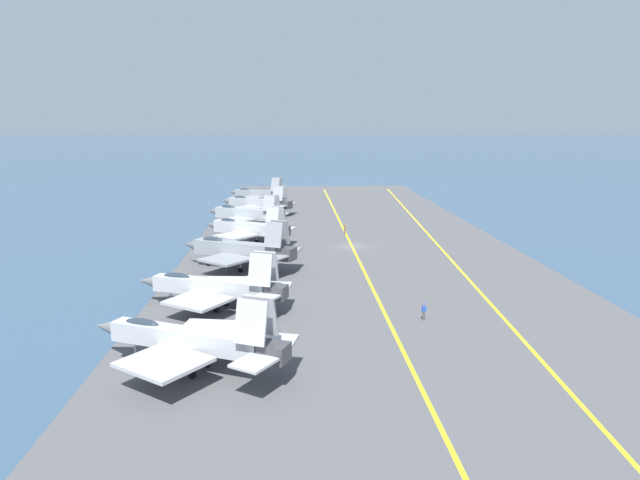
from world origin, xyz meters
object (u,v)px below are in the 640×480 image
(parked_jet_nearest, at_px, (190,339))
(parked_jet_fourth, at_px, (248,228))
(parked_jet_second, at_px, (214,287))
(parked_jet_sixth, at_px, (257,203))
(parked_jet_third, at_px, (239,249))
(crew_blue_vest, at_px, (424,311))
(parked_jet_fifth, at_px, (246,214))
(parked_jet_seventh, at_px, (258,194))
(crew_brown_vest, at_px, (345,229))

(parked_jet_nearest, xyz_separation_m, parked_jet_fourth, (47.97, -0.76, -0.01))
(parked_jet_second, distance_m, parked_jet_sixth, 63.88)
(parked_jet_third, distance_m, crew_blue_vest, 29.04)
(parked_jet_fifth, bearing_deg, parked_jet_seventh, -0.65)
(parked_jet_second, distance_m, parked_jet_seventh, 80.10)
(crew_brown_vest, bearing_deg, parked_jet_second, 156.63)
(parked_jet_third, height_order, crew_brown_vest, parked_jet_third)
(parked_jet_sixth, bearing_deg, crew_blue_vest, -163.36)
(parked_jet_second, relative_size, crew_brown_vest, 9.54)
(parked_jet_fourth, height_order, parked_jet_fifth, parked_jet_fourth)
(parked_jet_sixth, bearing_deg, parked_jet_fifth, 176.79)
(parked_jet_second, bearing_deg, parked_jet_third, -3.98)
(parked_jet_second, bearing_deg, parked_jet_fourth, -1.82)
(parked_jet_second, height_order, parked_jet_fifth, parked_jet_fifth)
(parked_jet_nearest, bearing_deg, parked_jet_second, 1.02)
(parked_jet_fifth, relative_size, parked_jet_seventh, 1.04)
(parked_jet_nearest, bearing_deg, parked_jet_fifth, 0.56)
(parked_jet_third, relative_size, parked_jet_fourth, 1.09)
(parked_jet_second, height_order, crew_brown_vest, parked_jet_second)
(parked_jet_second, relative_size, parked_jet_third, 1.02)
(parked_jet_fourth, bearing_deg, parked_jet_seventh, 1.20)
(parked_jet_fourth, bearing_deg, crew_brown_vest, -65.00)
(crew_brown_vest, bearing_deg, crew_blue_vest, -175.22)
(crew_blue_vest, bearing_deg, parked_jet_third, 43.49)
(parked_jet_second, height_order, parked_jet_third, parked_jet_third)
(parked_jet_second, xyz_separation_m, parked_jet_sixth, (63.87, -0.61, -0.02))
(parked_jet_seventh, relative_size, crew_brown_vest, 8.56)
(parked_jet_third, relative_size, parked_jet_sixth, 0.99)
(parked_jet_fifth, height_order, crew_brown_vest, parked_jet_fifth)
(parked_jet_sixth, bearing_deg, crew_brown_vest, -144.82)
(parked_jet_nearest, relative_size, parked_jet_sixth, 1.03)
(parked_jet_nearest, distance_m, parked_jet_sixth, 79.31)
(parked_jet_sixth, relative_size, parked_jet_seventh, 1.10)
(parked_jet_nearest, height_order, parked_jet_sixth, parked_jet_nearest)
(parked_jet_second, height_order, crew_blue_vest, parked_jet_second)
(parked_jet_third, bearing_deg, crew_blue_vest, -136.51)
(parked_jet_fifth, height_order, crew_blue_vest, parked_jet_fifth)
(parked_jet_fifth, distance_m, parked_jet_sixth, 17.00)
(crew_blue_vest, relative_size, crew_brown_vest, 1.02)
(parked_jet_nearest, xyz_separation_m, crew_blue_vest, (10.80, -20.81, -1.65))
(crew_brown_vest, bearing_deg, parked_jet_third, 145.69)
(parked_jet_fifth, xyz_separation_m, crew_brown_vest, (-6.76, -17.68, -1.76))
(parked_jet_nearest, height_order, crew_blue_vest, parked_jet_nearest)
(parked_jet_nearest, xyz_separation_m, parked_jet_sixth, (79.31, -0.34, -0.27))
(parked_jet_third, relative_size, crew_brown_vest, 9.37)
(parked_jet_second, distance_m, crew_blue_vest, 21.64)
(crew_blue_vest, bearing_deg, crew_brown_vest, 4.78)
(parked_jet_sixth, height_order, parked_jet_seventh, parked_jet_seventh)
(parked_jet_fifth, xyz_separation_m, parked_jet_sixth, (16.97, -0.95, -0.35))
(parked_jet_fifth, bearing_deg, crew_blue_vest, -157.43)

